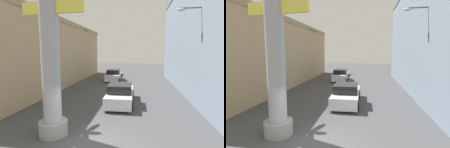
{
  "view_description": "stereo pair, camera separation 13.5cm",
  "coord_description": "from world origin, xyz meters",
  "views": [
    {
      "loc": [
        1.9,
        -6.44,
        3.98
      ],
      "look_at": [
        0.0,
        5.35,
        2.44
      ],
      "focal_mm": 28.0,
      "sensor_mm": 36.0,
      "label": 1
    },
    {
      "loc": [
        2.03,
        -6.42,
        3.98
      ],
      "look_at": [
        0.0,
        5.35,
        2.44
      ],
      "focal_mm": 28.0,
      "sensor_mm": 36.0,
      "label": 2
    }
  ],
  "objects": [
    {
      "name": "car_lead",
      "position": [
        0.45,
        6.61,
        0.7
      ],
      "size": [
        2.09,
        4.93,
        1.56
      ],
      "color": "black",
      "rests_on": "ground"
    },
    {
      "name": "neon_sign_pole",
      "position": [
        -2.14,
        0.98,
        5.22
      ],
      "size": [
        3.31,
        1.35,
        11.5
      ],
      "color": "#9E9EA3",
      "rests_on": "ground"
    },
    {
      "name": "ground_plane",
      "position": [
        0.0,
        10.0,
        0.0
      ],
      "size": [
        86.77,
        86.77,
        0.0
      ],
      "primitive_type": "plane",
      "color": "#424244"
    },
    {
      "name": "palm_tree_near_left",
      "position": [
        -6.74,
        3.44,
        5.51
      ],
      "size": [
        2.55,
        2.35,
        8.67
      ],
      "color": "brown",
      "rests_on": "ground"
    },
    {
      "name": "car_far",
      "position": [
        -1.67,
        17.14,
        0.74
      ],
      "size": [
        1.99,
        4.47,
        1.56
      ],
      "color": "black",
      "rests_on": "ground"
    },
    {
      "name": "building_left",
      "position": [
        -9.69,
        13.69,
        3.74
      ],
      "size": [
        7.34,
        24.66,
        7.46
      ],
      "color": "tan",
      "rests_on": "ground"
    },
    {
      "name": "street_lamp",
      "position": [
        6.18,
        6.32,
        4.24
      ],
      "size": [
        2.33,
        0.28,
        7.02
      ],
      "color": "#59595E",
      "rests_on": "ground"
    },
    {
      "name": "palm_tree_far_left",
      "position": [
        -6.53,
        18.11,
        4.34
      ],
      "size": [
        3.29,
        3.31,
        7.44
      ],
      "color": "brown",
      "rests_on": "ground"
    }
  ]
}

